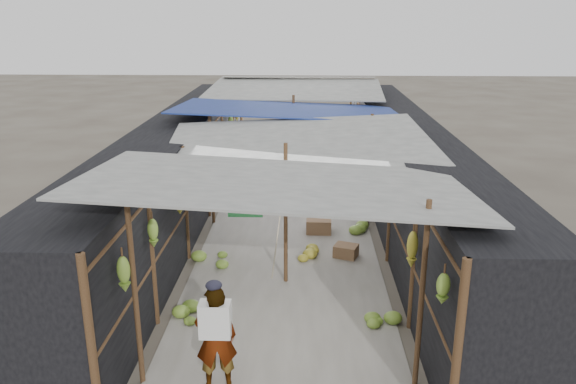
# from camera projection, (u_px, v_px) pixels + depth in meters

# --- Properties ---
(aisle_slab) EXTENTS (3.60, 16.00, 0.02)m
(aisle_slab) POSITION_uv_depth(u_px,v_px,m) (291.00, 216.00, 13.61)
(aisle_slab) COLOR #9E998E
(aisle_slab) RESTS_ON ground
(stall_left) EXTENTS (1.40, 15.00, 2.30)m
(stall_left) POSITION_uv_depth(u_px,v_px,m) (178.00, 170.00, 13.35)
(stall_left) COLOR black
(stall_left) RESTS_ON ground
(stall_right) EXTENTS (1.40, 15.00, 2.30)m
(stall_right) POSITION_uv_depth(u_px,v_px,m) (406.00, 172.00, 13.19)
(stall_right) COLOR black
(stall_right) RESTS_ON ground
(crate_near) EXTENTS (0.56, 0.45, 0.33)m
(crate_near) POSITION_uv_depth(u_px,v_px,m) (319.00, 226.00, 12.55)
(crate_near) COLOR #9A704E
(crate_near) RESTS_ON ground
(crate_mid) EXTENTS (0.55, 0.49, 0.27)m
(crate_mid) POSITION_uv_depth(u_px,v_px,m) (346.00, 251.00, 11.28)
(crate_mid) COLOR #9A704E
(crate_mid) RESTS_ON ground
(crate_back) EXTENTS (0.48, 0.43, 0.26)m
(crate_back) POSITION_uv_depth(u_px,v_px,m) (288.00, 170.00, 17.25)
(crate_back) COLOR #9A704E
(crate_back) RESTS_ON ground
(black_basin) EXTENTS (0.64, 0.64, 0.19)m
(black_basin) POSITION_uv_depth(u_px,v_px,m) (348.00, 164.00, 17.99)
(black_basin) COLOR black
(black_basin) RESTS_ON ground
(vendor_elderly) EXTENTS (0.58, 0.44, 1.46)m
(vendor_elderly) POSITION_uv_depth(u_px,v_px,m) (216.00, 337.00, 7.18)
(vendor_elderly) COLOR white
(vendor_elderly) RESTS_ON ground
(shopper_blue) EXTENTS (0.96, 0.87, 1.62)m
(shopper_blue) POSITION_uv_depth(u_px,v_px,m) (299.00, 151.00, 16.67)
(shopper_blue) COLOR navy
(shopper_blue) RESTS_ON ground
(vendor_seated) EXTENTS (0.30, 0.53, 0.81)m
(vendor_seated) POSITION_uv_depth(u_px,v_px,m) (363.00, 204.00, 13.23)
(vendor_seated) COLOR #47443D
(vendor_seated) RESTS_ON ground
(market_canopy) EXTENTS (5.62, 15.20, 2.77)m
(market_canopy) POSITION_uv_depth(u_px,v_px,m) (293.00, 116.00, 13.20)
(market_canopy) COLOR brown
(market_canopy) RESTS_ON ground
(hanging_bananas) EXTENTS (3.95, 13.78, 0.83)m
(hanging_bananas) POSITION_uv_depth(u_px,v_px,m) (293.00, 151.00, 13.16)
(hanging_bananas) COLOR olive
(hanging_bananas) RESTS_ON ground
(floor_bananas) EXTENTS (3.84, 9.67, 0.34)m
(floor_bananas) POSITION_uv_depth(u_px,v_px,m) (296.00, 214.00, 13.34)
(floor_bananas) COLOR #9F9328
(floor_bananas) RESTS_ON ground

